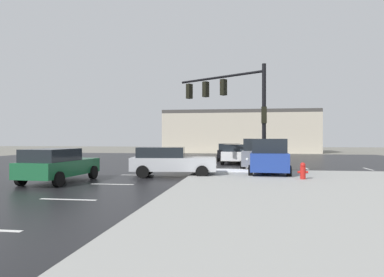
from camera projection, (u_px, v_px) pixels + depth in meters
ground_plane at (163, 167)px, 25.82m from camera, size 120.00×120.00×0.00m
road_asphalt at (163, 167)px, 25.82m from camera, size 44.00×44.00×0.02m
snow_strip_curbside at (230, 170)px, 21.13m from camera, size 4.00×1.60×0.06m
lane_markings at (176, 168)px, 24.28m from camera, size 36.15×36.15×0.01m
traffic_signal_mast at (233, 100)px, 20.77m from camera, size 5.28×3.57×6.00m
fire_hydrant at (303, 171)px, 16.89m from camera, size 0.48×0.26×0.79m
strip_building_background at (240, 132)px, 53.11m from camera, size 22.01×8.00×6.11m
suv_blue at (269, 156)px, 20.09m from camera, size 2.36×4.91×2.03m
sedan_white at (236, 153)px, 28.70m from camera, size 2.40×4.67×1.58m
sedan_black at (230, 152)px, 32.56m from camera, size 2.30×4.64×1.58m
suv_grey at (259, 153)px, 23.56m from camera, size 2.40×4.93×2.03m
sedan_green at (58, 165)px, 16.55m from camera, size 2.24×4.62×1.58m
sedan_silver at (170, 161)px, 19.20m from camera, size 4.68×2.43×1.58m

